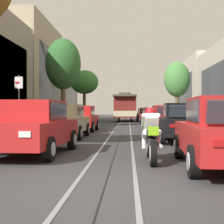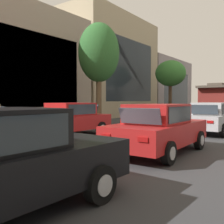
# 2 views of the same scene
# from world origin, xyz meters

# --- Properties ---
(ground_plane) EXTENTS (160.00, 160.00, 0.00)m
(ground_plane) POSITION_xyz_m (0.00, 20.06, 0.00)
(ground_plane) COLOR #38383A
(trolley_track_rails) EXTENTS (1.14, 58.14, 0.01)m
(trolley_track_rails) POSITION_xyz_m (0.00, 23.07, 0.00)
(trolley_track_rails) COLOR gray
(trolley_track_rails) RESTS_ON ground
(building_facade_left) EXTENTS (5.82, 49.84, 10.62)m
(building_facade_left) POSITION_xyz_m (-10.50, 25.44, 4.33)
(building_facade_left) COLOR gray
(building_facade_left) RESTS_ON ground
(parked_car_red_mid_left) EXTENTS (2.03, 4.37, 1.58)m
(parked_car_red_mid_left) POSITION_xyz_m (-2.58, 15.09, 0.80)
(parked_car_red_mid_left) COLOR red
(parked_car_red_mid_left) RESTS_ON ground
(parked_car_red_mid_right) EXTENTS (2.03, 4.38, 1.58)m
(parked_car_red_mid_right) POSITION_xyz_m (2.60, 13.95, 0.80)
(parked_car_red_mid_right) COLOR red
(parked_car_red_mid_right) RESTS_ON ground
(parked_car_silver_fourth_right) EXTENTS (2.13, 4.42, 1.58)m
(parked_car_silver_fourth_right) POSITION_xyz_m (2.64, 20.20, 0.80)
(parked_car_silver_fourth_right) COLOR #B7B7BC
(parked_car_silver_fourth_right) RESTS_ON ground
(street_tree_kerb_left_second) EXTENTS (2.74, 2.72, 6.85)m
(street_tree_kerb_left_second) POSITION_xyz_m (-4.64, 19.89, 4.83)
(street_tree_kerb_left_second) COLOR brown
(street_tree_kerb_left_second) RESTS_ON ground
(street_tree_kerb_left_mid) EXTENTS (3.18, 2.73, 5.83)m
(street_tree_kerb_left_mid) POSITION_xyz_m (-4.56, 31.61, 4.44)
(street_tree_kerb_left_mid) COLOR #4C3826
(street_tree_kerb_left_mid) RESTS_ON ground
(cable_car_trolley) EXTENTS (2.61, 9.14, 3.28)m
(cable_car_trolley) POSITION_xyz_m (-0.00, 33.74, 1.66)
(cable_car_trolley) COLOR maroon
(cable_car_trolley) RESTS_ON ground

